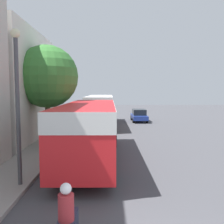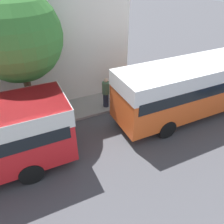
# 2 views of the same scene
# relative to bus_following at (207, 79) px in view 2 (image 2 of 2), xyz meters

# --- Properties ---
(building_midblock) EXTENTS (5.95, 9.88, 8.12)m
(building_midblock) POSITION_rel_bus_following_xyz_m (-7.27, -7.68, 2.00)
(building_midblock) COLOR silver
(building_midblock) RESTS_ON ground_plane
(bus_following) EXTENTS (2.61, 10.90, 3.18)m
(bus_following) POSITION_rel_bus_following_xyz_m (0.00, 0.00, 0.00)
(bus_following) COLOR #EA5B23
(bus_following) RESTS_ON ground_plane
(pedestrian_near_curb) EXTENTS (0.44, 0.44, 1.86)m
(pedestrian_near_curb) POSITION_rel_bus_following_xyz_m (-2.62, -5.06, -0.96)
(pedestrian_near_curb) COLOR #232838
(pedestrian_near_curb) RESTS_ON sidewalk
(street_tree) EXTENTS (4.30, 4.30, 6.71)m
(street_tree) POSITION_rel_bus_following_xyz_m (-3.31, -9.21, 2.64)
(street_tree) COLOR brown
(street_tree) RESTS_ON sidewalk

